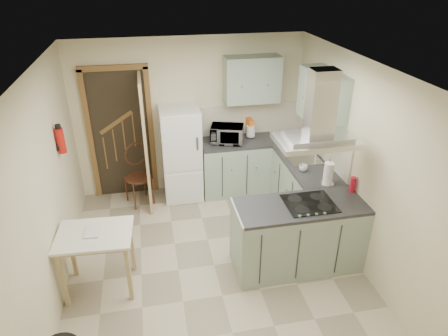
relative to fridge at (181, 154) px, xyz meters
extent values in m
plane|color=#BAAB91|center=(0.20, -1.80, -0.75)|extent=(4.20, 4.20, 0.00)
plane|color=silver|center=(0.20, -1.80, 1.75)|extent=(4.20, 4.20, 0.00)
plane|color=beige|center=(0.20, 0.30, 0.50)|extent=(3.60, 0.00, 3.60)
plane|color=beige|center=(-1.60, -1.80, 0.50)|extent=(0.00, 4.20, 4.20)
plane|color=beige|center=(2.00, -1.80, 0.50)|extent=(0.00, 4.20, 4.20)
cube|color=brown|center=(-0.90, 0.27, 0.30)|extent=(1.10, 0.12, 2.10)
cube|color=white|center=(0.00, 0.00, 0.00)|extent=(0.60, 0.60, 1.50)
cube|color=#9EB2A0|center=(0.86, 0.00, -0.30)|extent=(1.08, 0.60, 0.90)
cube|color=#9EB2A0|center=(1.70, -0.68, -0.30)|extent=(0.60, 1.95, 0.90)
cube|color=beige|center=(1.16, 0.29, 0.40)|extent=(1.68, 0.02, 0.50)
cube|color=#9EB2A0|center=(1.15, 0.12, 1.10)|extent=(0.85, 0.35, 0.70)
cube|color=#9EB2A0|center=(1.82, -0.95, 1.10)|extent=(0.35, 0.90, 0.70)
cube|color=#9EB2A0|center=(1.22, -1.98, -0.30)|extent=(1.55, 0.65, 0.90)
cube|color=black|center=(1.32, -1.98, 0.16)|extent=(0.58, 0.50, 0.01)
cube|color=silver|center=(1.32, -1.98, 0.97)|extent=(0.90, 0.55, 0.10)
cube|color=silver|center=(1.70, -0.85, 0.16)|extent=(0.45, 0.40, 0.01)
cylinder|color=#B2140F|center=(-1.54, -0.90, 0.75)|extent=(0.10, 0.10, 0.32)
cube|color=#D2B581|center=(-1.17, -1.91, -0.36)|extent=(0.87, 0.67, 0.78)
cube|color=#462017|center=(-0.70, -0.09, -0.30)|extent=(0.53, 0.53, 0.90)
imported|color=black|center=(0.73, -0.02, 0.29)|extent=(0.58, 0.47, 0.28)
cylinder|color=white|center=(1.15, 0.11, 0.26)|extent=(0.18, 0.18, 0.21)
cube|color=orange|center=(1.15, 0.17, 0.29)|extent=(0.09, 0.20, 0.29)
imported|color=#A5A6B1|center=(1.74, -0.28, 0.24)|extent=(0.10, 0.10, 0.17)
cylinder|color=white|center=(1.73, -1.58, 0.31)|extent=(0.15, 0.15, 0.31)
imported|color=silver|center=(1.56, -1.18, 0.19)|extent=(0.12, 0.12, 0.09)
cylinder|color=red|center=(1.95, -1.82, 0.25)|extent=(0.09, 0.09, 0.20)
imported|color=#9E3449|center=(-1.27, -1.88, 0.08)|extent=(0.18, 0.24, 0.10)
camera|label=1|loc=(-0.46, -5.70, 2.71)|focal=32.00mm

